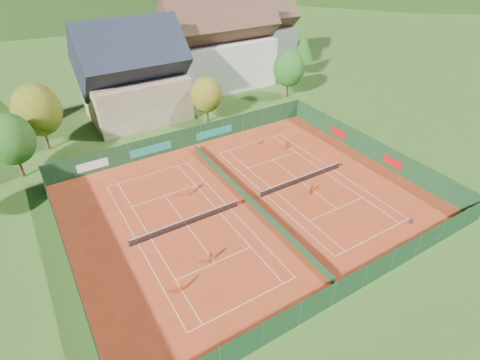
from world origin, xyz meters
name	(u,v)px	position (x,y,z in m)	size (l,w,h in m)	color
ground	(249,202)	(0.00, 0.00, -0.02)	(600.00, 600.00, 0.00)	#30571B
clay_pad	(249,202)	(0.00, 0.00, 0.01)	(40.00, 32.00, 0.01)	#B4391A
court_markings_left	(187,225)	(-8.00, 0.00, 0.01)	(11.03, 23.83, 0.00)	white
court_markings_right	(302,182)	(8.00, 0.00, 0.01)	(11.03, 23.83, 0.00)	white
tennis_net_left	(188,222)	(-7.85, 0.00, 0.51)	(13.30, 0.10, 1.02)	#59595B
tennis_net_right	(303,178)	(8.15, 0.00, 0.51)	(13.30, 0.10, 1.02)	#59595B
court_divider	(249,199)	(0.00, 0.00, 0.50)	(0.03, 28.80, 1.00)	#153B1F
fence_north	(187,138)	(-0.46, 15.99, 1.47)	(40.00, 0.10, 3.00)	#163C1E
fence_south	(350,285)	(0.00, -16.00, 1.50)	(40.00, 0.04, 3.00)	#14391B
fence_west	(68,258)	(-20.00, 0.00, 1.50)	(0.04, 32.00, 3.00)	#153C1E
fence_east	(370,148)	(20.00, 0.05, 1.48)	(0.09, 32.00, 3.00)	#153B1D
chalet	(134,79)	(-3.00, 30.00, 6.62)	(16.20, 12.00, 16.00)	#C6AB8C
hotel_block_a	(219,48)	(16.00, 36.00, 7.38)	(21.60, 11.00, 17.25)	silver
hotel_block_b	(256,35)	(30.00, 44.00, 6.62)	(17.28, 10.00, 15.50)	silver
tree_west_front	(10,139)	(-22.00, 20.00, 5.39)	(5.72, 5.72, 8.69)	#412717
tree_west_mid	(37,110)	(-18.00, 26.00, 6.07)	(6.44, 6.44, 9.78)	#422D17
tree_center	(207,95)	(6.00, 22.00, 4.72)	(5.01, 5.01, 7.60)	#463019
tree_east_front	(289,68)	(24.00, 24.00, 5.39)	(5.72, 5.72, 8.69)	#402717
tree_east_mid	(304,47)	(34.00, 32.00, 6.06)	(5.04, 5.04, 9.00)	#412717
tree_east_back	(251,40)	(26.00, 40.00, 6.74)	(7.15, 7.15, 10.86)	#422D17
mountain_backdrop	(92,49)	(28.54, 233.48, -39.64)	(820.00, 530.00, 242.00)	black
ball_hopper	(411,222)	(12.69, -12.68, 0.56)	(0.34, 0.34, 0.80)	slate
loose_ball_0	(229,274)	(-7.57, -8.36, 0.03)	(0.07, 0.07, 0.07)	#CCD833
loose_ball_1	(309,229)	(2.98, -7.39, 0.03)	(0.07, 0.07, 0.07)	#CCD833
player_left_near	(181,286)	(-12.15, -7.87, 0.70)	(0.51, 0.34, 1.40)	#DA5C13
player_left_mid	(211,257)	(-8.23, -6.15, 0.69)	(0.67, 0.52, 1.37)	#CF4E12
player_left_far	(187,190)	(-5.61, 4.97, 0.79)	(1.02, 0.59, 1.59)	orange
player_right_near	(311,190)	(7.24, -2.65, 0.72)	(0.84, 0.35, 1.43)	#E14614
player_right_far_a	(257,142)	(8.46, 10.95, 0.61)	(0.60, 0.39, 1.22)	#E85414
player_right_far_b	(287,145)	(11.65, 7.81, 0.65)	(1.21, 0.38, 1.30)	orange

